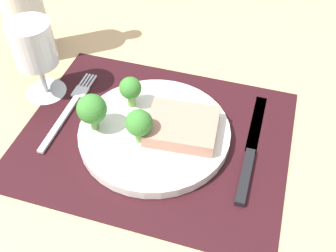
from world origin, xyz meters
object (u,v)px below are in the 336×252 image
(knife, at_px, (250,153))
(wine_glass, at_px, (34,49))
(steak, at_px, (182,126))
(plate, at_px, (154,132))
(fork, at_px, (69,109))

(knife, distance_m, wine_glass, 0.38)
(wine_glass, bearing_deg, steak, -8.37)
(wine_glass, bearing_deg, knife, -6.33)
(plate, distance_m, fork, 0.16)
(fork, relative_size, wine_glass, 1.38)
(knife, bearing_deg, plate, -176.87)
(plate, xyz_separation_m, fork, (-0.16, 0.01, -0.01))
(plate, height_order, wine_glass, wine_glass)
(plate, xyz_separation_m, wine_glass, (-0.22, 0.05, 0.08))
(plate, relative_size, knife, 1.03)
(steak, distance_m, knife, 0.11)
(plate, xyz_separation_m, knife, (0.15, 0.01, -0.00))
(plate, bearing_deg, knife, 2.02)
(plate, relative_size, fork, 1.24)
(knife, xyz_separation_m, wine_glass, (-0.37, 0.04, 0.09))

